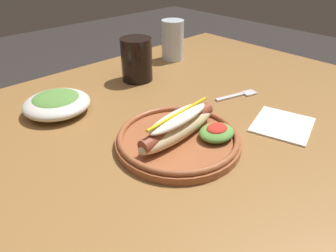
# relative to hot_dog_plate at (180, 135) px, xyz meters

# --- Properties ---
(dining_table) EXTENTS (1.49, 0.95, 0.74)m
(dining_table) POSITION_rel_hot_dog_plate_xyz_m (-0.04, 0.06, -0.11)
(dining_table) COLOR olive
(dining_table) RESTS_ON ground_plane
(hot_dog_plate) EXTENTS (0.25, 0.25, 0.08)m
(hot_dog_plate) POSITION_rel_hot_dog_plate_xyz_m (0.00, 0.00, 0.00)
(hot_dog_plate) COLOR #9E5633
(hot_dog_plate) RESTS_ON dining_table
(fork) EXTENTS (0.12, 0.05, 0.00)m
(fork) POSITION_rel_hot_dog_plate_xyz_m (0.27, 0.05, -0.02)
(fork) COLOR silver
(fork) RESTS_ON dining_table
(soda_cup) EXTENTS (0.09, 0.09, 0.12)m
(soda_cup) POSITION_rel_hot_dog_plate_xyz_m (0.15, 0.32, 0.04)
(soda_cup) COLOR black
(soda_cup) RESTS_ON dining_table
(water_cup) EXTENTS (0.07, 0.07, 0.13)m
(water_cup) POSITION_rel_hot_dog_plate_xyz_m (0.35, 0.39, 0.04)
(water_cup) COLOR silver
(water_cup) RESTS_ON dining_table
(side_bowl) EXTENTS (0.16, 0.16, 0.05)m
(side_bowl) POSITION_rel_hot_dog_plate_xyz_m (-0.12, 0.30, 0.00)
(side_bowl) COLOR silver
(side_bowl) RESTS_ON dining_table
(napkin) EXTENTS (0.16, 0.15, 0.00)m
(napkin) POSITION_rel_hot_dog_plate_xyz_m (0.22, -0.11, -0.02)
(napkin) COLOR white
(napkin) RESTS_ON dining_table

